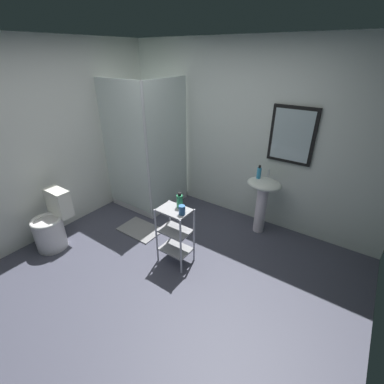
{
  "coord_description": "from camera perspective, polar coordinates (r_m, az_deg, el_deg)",
  "views": [
    {
      "loc": [
        1.65,
        -1.65,
        2.3
      ],
      "look_at": [
        0.13,
        0.52,
        0.91
      ],
      "focal_mm": 25.04,
      "sensor_mm": 36.0,
      "label": 1
    }
  ],
  "objects": [
    {
      "name": "ground_plane",
      "position": [
        3.28,
        -7.41,
        -17.38
      ],
      "size": [
        4.2,
        4.2,
        0.02
      ],
      "primitive_type": "cube",
      "color": "#434454"
    },
    {
      "name": "wall_back",
      "position": [
        4.0,
        9.79,
        12.06
      ],
      "size": [
        4.2,
        0.14,
        2.5
      ],
      "color": "silver",
      "rests_on": "ground_plane"
    },
    {
      "name": "wall_left",
      "position": [
        4.01,
        -28.99,
        9.01
      ],
      "size": [
        0.1,
        4.2,
        2.5
      ],
      "primitive_type": "cube",
      "color": "silver",
      "rests_on": "ground_plane"
    },
    {
      "name": "shower_stall",
      "position": [
        4.43,
        -9.12,
        2.8
      ],
      "size": [
        0.92,
        0.92,
        2.0
      ],
      "color": "white",
      "rests_on": "ground_plane"
    },
    {
      "name": "pedestal_sink",
      "position": [
        3.76,
        14.83,
        -0.63
      ],
      "size": [
        0.46,
        0.37,
        0.81
      ],
      "color": "white",
      "rests_on": "ground_plane"
    },
    {
      "name": "sink_faucet",
      "position": [
        3.74,
        16.02,
        3.88
      ],
      "size": [
        0.03,
        0.03,
        0.1
      ],
      "primitive_type": "cylinder",
      "color": "silver",
      "rests_on": "pedestal_sink"
    },
    {
      "name": "toilet",
      "position": [
        3.93,
        -27.67,
        -6.28
      ],
      "size": [
        0.37,
        0.49,
        0.76
      ],
      "color": "white",
      "rests_on": "ground_plane"
    },
    {
      "name": "storage_cart",
      "position": [
        3.17,
        -3.62,
        -8.44
      ],
      "size": [
        0.38,
        0.28,
        0.74
      ],
      "color": "silver",
      "rests_on": "ground_plane"
    },
    {
      "name": "hand_soap_bottle",
      "position": [
        3.65,
        14.08,
        4.03
      ],
      "size": [
        0.06,
        0.06,
        0.18
      ],
      "color": "#389ED1",
      "rests_on": "pedestal_sink"
    },
    {
      "name": "body_wash_bottle_green",
      "position": [
        3.0,
        -2.64,
        -1.9
      ],
      "size": [
        0.07,
        0.07,
        0.18
      ],
      "color": "#2C8E5A",
      "rests_on": "storage_cart"
    },
    {
      "name": "rinse_cup",
      "position": [
        2.89,
        -2.16,
        -3.85
      ],
      "size": [
        0.07,
        0.07,
        0.11
      ],
      "primitive_type": "cylinder",
      "color": "#3870B2",
      "rests_on": "storage_cart"
    },
    {
      "name": "bath_mat",
      "position": [
        4.0,
        -10.94,
        -7.85
      ],
      "size": [
        0.6,
        0.4,
        0.02
      ],
      "primitive_type": "cube",
      "color": "gray",
      "rests_on": "ground_plane"
    }
  ]
}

